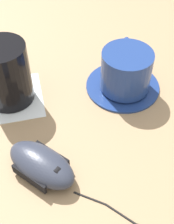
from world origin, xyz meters
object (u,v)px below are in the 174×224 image
object	(u,v)px
coffee_cup	(126,70)
computer_mouse	(41,164)
drinking_glass	(6,74)
saucer	(123,85)

from	to	relation	value
coffee_cup	computer_mouse	xyz separation A→B (m)	(-0.11, -0.19, -0.03)
computer_mouse	drinking_glass	size ratio (longest dim) A/B	1.15
saucer	drinking_glass	distance (m)	0.21
computer_mouse	coffee_cup	bearing A→B (deg)	60.18
coffee_cup	computer_mouse	world-z (taller)	coffee_cup
coffee_cup	computer_mouse	size ratio (longest dim) A/B	0.97
coffee_cup	computer_mouse	distance (m)	0.22
saucer	drinking_glass	world-z (taller)	drinking_glass
computer_mouse	drinking_glass	distance (m)	0.17
coffee_cup	drinking_glass	bearing A→B (deg)	-165.67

